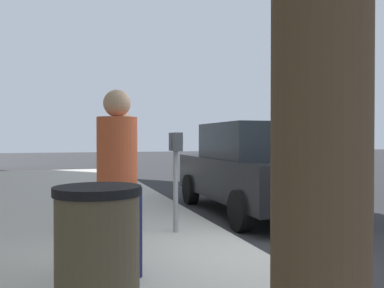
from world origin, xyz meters
name	(u,v)px	position (x,y,z in m)	size (l,w,h in m)	color
ground_plane	(266,265)	(0.00, 0.00, 0.00)	(80.00, 80.00, 0.00)	#2B2B2D
parking_meter	(176,160)	(1.33, 0.72, 1.17)	(0.36, 0.12, 1.41)	gray
pedestrian_at_meter	(121,162)	(1.31, 1.49, 1.15)	(0.52, 0.37, 1.71)	tan
pedestrian_bystander	(117,165)	(-0.25, 1.74, 1.22)	(0.41, 0.45, 1.81)	#191E4C
parked_sedan_near	(254,168)	(3.06, -1.35, 0.89)	(4.43, 2.03, 1.77)	black
trash_bin	(98,261)	(-1.50, 2.04, 0.66)	(0.59, 0.59, 1.01)	brown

